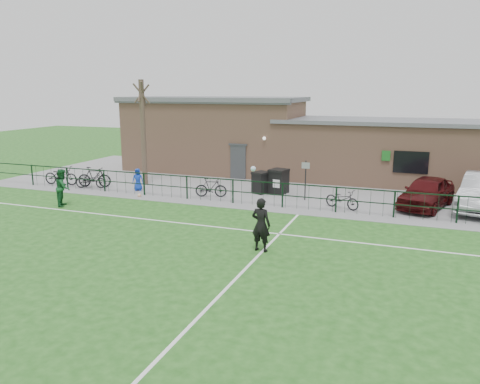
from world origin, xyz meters
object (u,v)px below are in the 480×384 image
(outfield_player, at_px, (63,187))
(ball_ground, at_px, (139,195))
(bicycle_d, at_px, (211,188))
(car_maroon, at_px, (427,192))
(sign_post, at_px, (305,180))
(bicycle_e, at_px, (342,199))
(wheelie_bin_left, at_px, (279,182))
(bicycle_b, at_px, (94,177))
(bare_tree, at_px, (143,133))
(wheelie_bin_right, at_px, (261,183))
(bicycle_a, at_px, (61,175))
(bicycle_c, at_px, (91,180))
(spectator_child, at_px, (138,180))

(outfield_player, bearing_deg, ball_ground, -67.12)
(bicycle_d, bearing_deg, car_maroon, -96.17)
(sign_post, bearing_deg, bicycle_e, -27.85)
(wheelie_bin_left, height_order, sign_post, sign_post)
(outfield_player, bearing_deg, bicycle_b, -8.76)
(bare_tree, xyz_separation_m, sign_post, (9.66, -0.67, -1.98))
(bicycle_e, bearing_deg, sign_post, 84.17)
(bare_tree, xyz_separation_m, bicycle_b, (-2.25, -1.73, -2.40))
(bicycle_e, bearing_deg, outfield_player, 129.85)
(wheelie_bin_right, xyz_separation_m, bicycle_b, (-9.36, -1.81, 0.04))
(bicycle_b, relative_size, outfield_player, 1.07)
(bare_tree, distance_m, bicycle_b, 3.72)
(bicycle_a, bearing_deg, outfield_player, -144.96)
(wheelie_bin_right, bearing_deg, bicycle_c, -143.54)
(bicycle_b, relative_size, ball_ground, 9.80)
(bare_tree, height_order, ball_ground, bare_tree)
(sign_post, height_order, car_maroon, sign_post)
(bicycle_e, distance_m, spectator_child, 11.09)
(bicycle_a, xyz_separation_m, bicycle_d, (9.47, 0.17, -0.05))
(sign_post, bearing_deg, wheelie_bin_left, 147.55)
(wheelie_bin_right, distance_m, ball_ground, 6.42)
(car_maroon, distance_m, ball_ground, 14.15)
(bicycle_b, xyz_separation_m, bicycle_c, (-0.03, -0.29, -0.12))
(bare_tree, bearing_deg, bicycle_c, -138.43)
(sign_post, xyz_separation_m, bicycle_a, (-14.16, -1.18, -0.46))
(bicycle_b, height_order, ball_ground, bicycle_b)
(ball_ground, bearing_deg, bare_tree, 116.51)
(bicycle_d, bearing_deg, wheelie_bin_left, -70.25)
(bicycle_d, relative_size, outfield_player, 0.92)
(sign_post, height_order, outfield_player, sign_post)
(sign_post, distance_m, car_maroon, 5.69)
(outfield_player, bearing_deg, bicycle_e, -99.12)
(wheelie_bin_left, height_order, bicycle_e, wheelie_bin_left)
(car_maroon, height_order, outfield_player, outfield_player)
(car_maroon, bearing_deg, ball_ground, -151.12)
(sign_post, distance_m, ball_ground, 8.55)
(bicycle_c, xyz_separation_m, ball_ground, (3.75, -0.93, -0.38))
(bicycle_a, bearing_deg, ball_ground, -107.75)
(bare_tree, distance_m, bicycle_e, 12.06)
(bare_tree, distance_m, bicycle_c, 3.95)
(bicycle_a, height_order, outfield_player, outfield_player)
(spectator_child, xyz_separation_m, ball_ground, (0.90, -1.29, -0.53))
(wheelie_bin_left, bearing_deg, wheelie_bin_right, -147.43)
(bicycle_d, bearing_deg, bicycle_b, 75.67)
(sign_post, bearing_deg, wheelie_bin_right, 163.63)
(outfield_player, distance_m, ball_ground, 3.79)
(bicycle_e, bearing_deg, bare_tree, 103.58)
(wheelie_bin_right, distance_m, bicycle_e, 4.90)
(bare_tree, xyz_separation_m, spectator_child, (0.57, -1.66, -2.37))
(wheelie_bin_right, xyz_separation_m, outfield_player, (-8.03, -5.85, 0.34))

